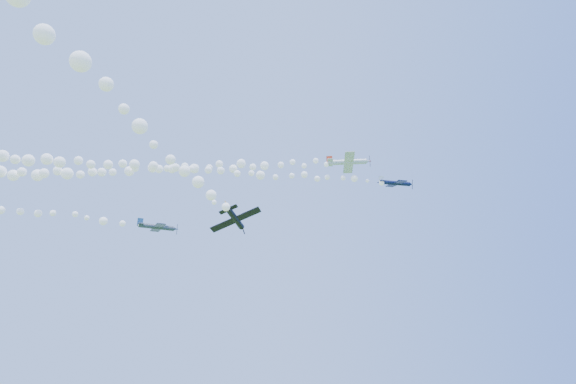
{
  "coord_description": "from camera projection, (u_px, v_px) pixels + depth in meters",
  "views": [
    {
      "loc": [
        -5.29,
        -83.12,
        13.36
      ],
      "look_at": [
        1.59,
        -7.11,
        45.89
      ],
      "focal_mm": 30.0,
      "sensor_mm": 36.0,
      "label": 1
    }
  ],
  "objects": [
    {
      "name": "plane_white",
      "position": [
        349.0,
        162.0,
        87.49
      ],
      "size": [
        8.15,
        8.65,
        2.38
      ],
      "rotation": [
        -0.01,
        -0.01,
        -0.16
      ],
      "color": "silver"
    },
    {
      "name": "smoke_trail_white",
      "position": [
        126.0,
        170.0,
        89.83
      ],
      "size": [
        76.94,
        14.55,
        3.35
      ],
      "primitive_type": null,
      "color": "white"
    },
    {
      "name": "plane_navy",
      "position": [
        396.0,
        183.0,
        88.31
      ],
      "size": [
        6.76,
        6.94,
        2.21
      ],
      "rotation": [
        0.26,
        0.01,
        0.08
      ],
      "color": "#0D153D"
    },
    {
      "name": "smoke_trail_navy",
      "position": [
        186.0,
        169.0,
        82.36
      ],
      "size": [
        71.55,
        7.94,
        2.68
      ],
      "primitive_type": null,
      "color": "white"
    },
    {
      "name": "plane_grey",
      "position": [
        158.0,
        227.0,
        87.03
      ],
      "size": [
        7.36,
        7.77,
        2.11
      ],
      "rotation": [
        0.12,
        -0.02,
        0.33
      ],
      "color": "#394152"
    },
    {
      "name": "plane_black",
      "position": [
        235.0,
        219.0,
        60.96
      ],
      "size": [
        6.46,
        6.28,
        2.78
      ],
      "rotation": [
        -0.37,
        0.1,
        1.25
      ],
      "color": "black"
    }
  ]
}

